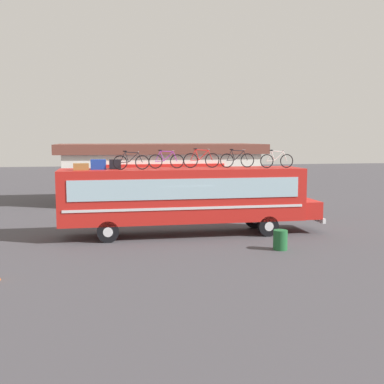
{
  "coord_description": "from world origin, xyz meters",
  "views": [
    {
      "loc": [
        -3.8,
        -22.5,
        4.63
      ],
      "look_at": [
        0.44,
        0.0,
        2.07
      ],
      "focal_mm": 44.9,
      "sensor_mm": 36.0,
      "label": 1
    }
  ],
  "objects_px": {
    "luggage_bag_1": "(81,167)",
    "trash_bin": "(280,240)",
    "bus": "(186,195)",
    "luggage_bag_3": "(115,164)",
    "rooftop_bicycle_4": "(237,160)",
    "rooftop_bicycle_5": "(277,160)",
    "rooftop_bicycle_1": "(131,162)",
    "rooftop_bicycle_2": "(166,161)",
    "rooftop_bicycle_3": "(201,160)",
    "luggage_bag_2": "(98,164)"
  },
  "relations": [
    {
      "from": "luggage_bag_3",
      "to": "rooftop_bicycle_5",
      "type": "relative_size",
      "value": 0.32
    },
    {
      "from": "luggage_bag_3",
      "to": "rooftop_bicycle_3",
      "type": "height_order",
      "value": "rooftop_bicycle_3"
    },
    {
      "from": "luggage_bag_3",
      "to": "rooftop_bicycle_5",
      "type": "distance_m",
      "value": 7.76
    },
    {
      "from": "rooftop_bicycle_1",
      "to": "luggage_bag_3",
      "type": "bearing_deg",
      "value": 133.74
    },
    {
      "from": "luggage_bag_3",
      "to": "rooftop_bicycle_4",
      "type": "distance_m",
      "value": 5.94
    },
    {
      "from": "rooftop_bicycle_2",
      "to": "rooftop_bicycle_4",
      "type": "relative_size",
      "value": 0.98
    },
    {
      "from": "luggage_bag_1",
      "to": "luggage_bag_2",
      "type": "distance_m",
      "value": 0.87
    },
    {
      "from": "luggage_bag_1",
      "to": "rooftop_bicycle_3",
      "type": "xyz_separation_m",
      "value": [
        5.69,
        0.7,
        0.24
      ]
    },
    {
      "from": "rooftop_bicycle_2",
      "to": "rooftop_bicycle_3",
      "type": "relative_size",
      "value": 0.95
    },
    {
      "from": "luggage_bag_2",
      "to": "rooftop_bicycle_5",
      "type": "xyz_separation_m",
      "value": [
        8.49,
        -0.49,
        0.14
      ]
    },
    {
      "from": "bus",
      "to": "rooftop_bicycle_3",
      "type": "height_order",
      "value": "rooftop_bicycle_3"
    },
    {
      "from": "bus",
      "to": "rooftop_bicycle_2",
      "type": "height_order",
      "value": "rooftop_bicycle_2"
    },
    {
      "from": "luggage_bag_1",
      "to": "rooftop_bicycle_3",
      "type": "height_order",
      "value": "rooftop_bicycle_3"
    },
    {
      "from": "rooftop_bicycle_3",
      "to": "rooftop_bicycle_4",
      "type": "xyz_separation_m",
      "value": [
        1.78,
        -0.08,
        -0.01
      ]
    },
    {
      "from": "rooftop_bicycle_4",
      "to": "rooftop_bicycle_5",
      "type": "xyz_separation_m",
      "value": [
        1.78,
        -0.72,
        -0.01
      ]
    },
    {
      "from": "rooftop_bicycle_4",
      "to": "rooftop_bicycle_3",
      "type": "bearing_deg",
      "value": 177.49
    },
    {
      "from": "rooftop_bicycle_1",
      "to": "rooftop_bicycle_2",
      "type": "distance_m",
      "value": 1.8
    },
    {
      "from": "luggage_bag_1",
      "to": "rooftop_bicycle_4",
      "type": "xyz_separation_m",
      "value": [
        7.47,
        0.63,
        0.23
      ]
    },
    {
      "from": "rooftop_bicycle_1",
      "to": "rooftop_bicycle_2",
      "type": "height_order",
      "value": "rooftop_bicycle_2"
    },
    {
      "from": "luggage_bag_3",
      "to": "trash_bin",
      "type": "xyz_separation_m",
      "value": [
        6.66,
        -4.19,
        -3.02
      ]
    },
    {
      "from": "rooftop_bicycle_5",
      "to": "luggage_bag_1",
      "type": "bearing_deg",
      "value": 179.45
    },
    {
      "from": "luggage_bag_1",
      "to": "rooftop_bicycle_1",
      "type": "xyz_separation_m",
      "value": [
        2.25,
        -0.07,
        0.21
      ]
    },
    {
      "from": "luggage_bag_3",
      "to": "rooftop_bicycle_2",
      "type": "bearing_deg",
      "value": -3.1
    },
    {
      "from": "rooftop_bicycle_4",
      "to": "rooftop_bicycle_5",
      "type": "bearing_deg",
      "value": -21.89
    },
    {
      "from": "rooftop_bicycle_1",
      "to": "rooftop_bicycle_2",
      "type": "relative_size",
      "value": 0.98
    },
    {
      "from": "luggage_bag_2",
      "to": "trash_bin",
      "type": "bearing_deg",
      "value": -27.8
    },
    {
      "from": "rooftop_bicycle_5",
      "to": "rooftop_bicycle_2",
      "type": "bearing_deg",
      "value": 173.19
    },
    {
      "from": "rooftop_bicycle_3",
      "to": "rooftop_bicycle_2",
      "type": "bearing_deg",
      "value": -174.78
    },
    {
      "from": "luggage_bag_1",
      "to": "rooftop_bicycle_4",
      "type": "bearing_deg",
      "value": 4.79
    },
    {
      "from": "luggage_bag_1",
      "to": "rooftop_bicycle_2",
      "type": "height_order",
      "value": "rooftop_bicycle_2"
    },
    {
      "from": "luggage_bag_3",
      "to": "trash_bin",
      "type": "distance_m",
      "value": 8.42
    },
    {
      "from": "trash_bin",
      "to": "luggage_bag_3",
      "type": "bearing_deg",
      "value": 147.83
    },
    {
      "from": "bus",
      "to": "trash_bin",
      "type": "height_order",
      "value": "bus"
    },
    {
      "from": "luggage_bag_3",
      "to": "luggage_bag_1",
      "type": "bearing_deg",
      "value": -156.26
    },
    {
      "from": "rooftop_bicycle_2",
      "to": "rooftop_bicycle_5",
      "type": "height_order",
      "value": "rooftop_bicycle_2"
    },
    {
      "from": "trash_bin",
      "to": "luggage_bag_1",
      "type": "bearing_deg",
      "value": 156.8
    },
    {
      "from": "bus",
      "to": "rooftop_bicycle_3",
      "type": "xyz_separation_m",
      "value": [
        0.82,
        0.38,
        1.69
      ]
    },
    {
      "from": "rooftop_bicycle_2",
      "to": "rooftop_bicycle_5",
      "type": "distance_m",
      "value": 5.35
    },
    {
      "from": "bus",
      "to": "luggage_bag_3",
      "type": "relative_size",
      "value": 23.44
    },
    {
      "from": "luggage_bag_1",
      "to": "rooftop_bicycle_2",
      "type": "distance_m",
      "value": 3.99
    },
    {
      "from": "bus",
      "to": "rooftop_bicycle_5",
      "type": "bearing_deg",
      "value": -5.39
    },
    {
      "from": "luggage_bag_1",
      "to": "trash_bin",
      "type": "height_order",
      "value": "luggage_bag_1"
    },
    {
      "from": "rooftop_bicycle_1",
      "to": "rooftop_bicycle_2",
      "type": "xyz_separation_m",
      "value": [
        1.7,
        0.61,
        0.01
      ]
    },
    {
      "from": "bus",
      "to": "luggage_bag_3",
      "type": "bearing_deg",
      "value": 173.99
    },
    {
      "from": "bus",
      "to": "luggage_bag_2",
      "type": "distance_m",
      "value": 4.38
    },
    {
      "from": "rooftop_bicycle_2",
      "to": "rooftop_bicycle_4",
      "type": "height_order",
      "value": "rooftop_bicycle_4"
    },
    {
      "from": "bus",
      "to": "rooftop_bicycle_3",
      "type": "relative_size",
      "value": 7.04
    },
    {
      "from": "rooftop_bicycle_1",
      "to": "trash_bin",
      "type": "bearing_deg",
      "value": -30.08
    },
    {
      "from": "luggage_bag_1",
      "to": "rooftop_bicycle_4",
      "type": "height_order",
      "value": "rooftop_bicycle_4"
    },
    {
      "from": "rooftop_bicycle_3",
      "to": "rooftop_bicycle_5",
      "type": "xyz_separation_m",
      "value": [
        3.56,
        -0.79,
        -0.02
      ]
    }
  ]
}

